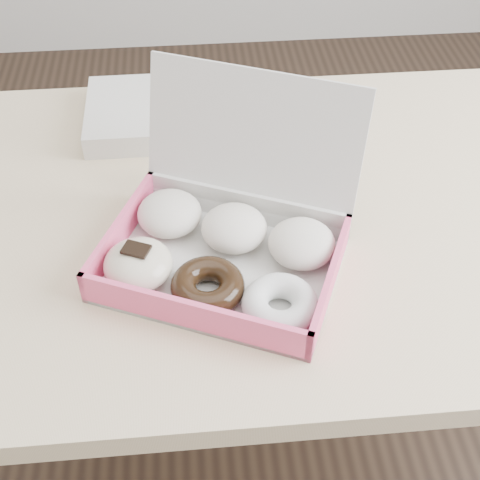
{
  "coord_description": "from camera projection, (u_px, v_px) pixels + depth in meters",
  "views": [
    {
      "loc": [
        -0.15,
        -0.82,
        1.47
      ],
      "look_at": [
        -0.09,
        -0.15,
        0.83
      ],
      "focal_mm": 50.0,
      "sensor_mm": 36.0,
      "label": 1
    }
  ],
  "objects": [
    {
      "name": "donut_box",
      "position": [
        224.0,
        242.0,
        0.98
      ],
      "size": [
        0.42,
        0.41,
        0.24
      ],
      "rotation": [
        0.0,
        0.0,
        -0.41
      ],
      "color": "silver",
      "rests_on": "table"
    },
    {
      "name": "ground",
      "position": [
        272.0,
        440.0,
        1.61
      ],
      "size": [
        4.0,
        4.0,
        0.0
      ],
      "primitive_type": "plane",
      "color": "black",
      "rests_on": "ground"
    },
    {
      "name": "newspapers",
      "position": [
        159.0,
        113.0,
        1.25
      ],
      "size": [
        0.27,
        0.22,
        0.04
      ],
      "primitive_type": "cube",
      "rotation": [
        0.0,
        0.0,
        0.0
      ],
      "color": "white",
      "rests_on": "table"
    },
    {
      "name": "table",
      "position": [
        286.0,
        240.0,
        1.15
      ],
      "size": [
        1.2,
        0.8,
        0.75
      ],
      "color": "#CFB588",
      "rests_on": "ground"
    }
  ]
}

